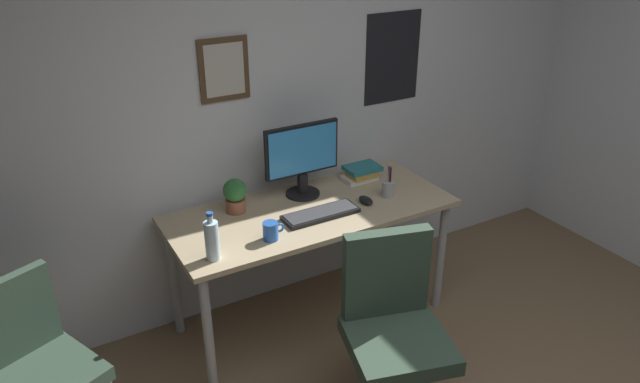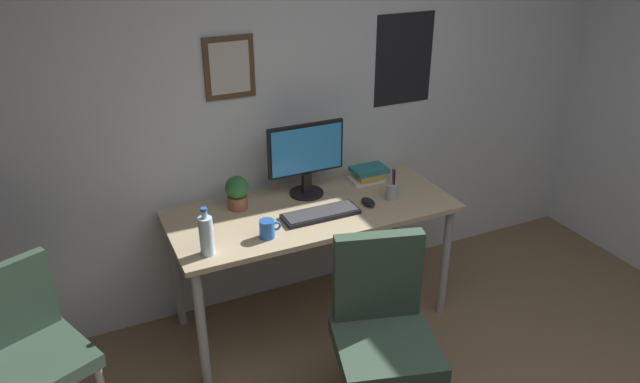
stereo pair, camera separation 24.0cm
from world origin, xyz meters
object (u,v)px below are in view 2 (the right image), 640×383
(pen_cup, at_px, (392,191))
(book_stack_left, at_px, (368,174))
(office_chair, at_px, (382,325))
(potted_plant, at_px, (237,191))
(monitor, at_px, (306,156))
(computer_mouse, at_px, (368,202))
(side_chair, at_px, (29,345))
(water_bottle, at_px, (206,235))
(coffee_mug_near, at_px, (267,229))
(keyboard, at_px, (321,214))

(pen_cup, relative_size, book_stack_left, 0.86)
(office_chair, bearing_deg, potted_plant, 110.40)
(monitor, xyz_separation_m, potted_plant, (-0.42, -0.00, -0.13))
(potted_plant, bearing_deg, monitor, 0.35)
(office_chair, relative_size, computer_mouse, 8.64)
(side_chair, xyz_separation_m, computer_mouse, (1.82, 0.13, 0.28))
(potted_plant, bearing_deg, water_bottle, -125.19)
(pen_cup, bearing_deg, book_stack_left, 90.82)
(water_bottle, bearing_deg, side_chair, -179.55)
(book_stack_left, bearing_deg, pen_cup, -89.18)
(monitor, height_order, water_bottle, monitor)
(book_stack_left, bearing_deg, computer_mouse, -118.40)
(office_chair, relative_size, monitor, 2.07)
(coffee_mug_near, bearing_deg, computer_mouse, 8.64)
(coffee_mug_near, height_order, potted_plant, potted_plant)
(water_bottle, xyz_separation_m, coffee_mug_near, (0.32, 0.03, -0.06))
(side_chair, height_order, keyboard, side_chair)
(water_bottle, height_order, potted_plant, water_bottle)
(potted_plant, bearing_deg, book_stack_left, 0.61)
(keyboard, xyz_separation_m, book_stack_left, (0.45, 0.29, 0.03))
(computer_mouse, relative_size, pen_cup, 0.55)
(water_bottle, bearing_deg, coffee_mug_near, 4.96)
(monitor, relative_size, water_bottle, 1.82)
(potted_plant, bearing_deg, pen_cup, -17.72)
(keyboard, bearing_deg, book_stack_left, 32.44)
(water_bottle, relative_size, book_stack_left, 1.08)
(side_chair, height_order, coffee_mug_near, side_chair)
(office_chair, distance_m, side_chair, 1.62)
(keyboard, bearing_deg, potted_plant, 143.95)
(keyboard, distance_m, computer_mouse, 0.30)
(side_chair, bearing_deg, book_stack_left, 11.92)
(side_chair, bearing_deg, monitor, 14.74)
(water_bottle, relative_size, pen_cup, 1.26)
(monitor, bearing_deg, computer_mouse, -46.80)
(coffee_mug_near, relative_size, potted_plant, 0.60)
(monitor, distance_m, pen_cup, 0.53)
(water_bottle, xyz_separation_m, potted_plant, (0.28, 0.40, -0.00))
(book_stack_left, bearing_deg, coffee_mug_near, -154.41)
(pen_cup, bearing_deg, keyboard, -178.67)
(coffee_mug_near, bearing_deg, water_bottle, -175.04)
(water_bottle, distance_m, coffee_mug_near, 0.33)
(computer_mouse, distance_m, pen_cup, 0.16)
(office_chair, xyz_separation_m, book_stack_left, (0.47, 1.00, 0.28))
(keyboard, relative_size, potted_plant, 2.21)
(computer_mouse, bearing_deg, potted_plant, 158.05)
(office_chair, xyz_separation_m, potted_plant, (-0.37, 0.99, 0.34))
(computer_mouse, xyz_separation_m, book_stack_left, (0.15, 0.28, 0.03))
(book_stack_left, bearing_deg, keyboard, -147.56)
(side_chair, bearing_deg, keyboard, 4.83)
(monitor, bearing_deg, office_chair, -93.07)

